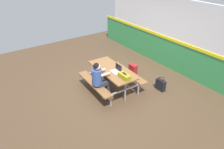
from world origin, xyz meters
TOP-DOWN VIEW (x-y plane):
  - ground_plane at (0.00, 0.00)m, footprint 10.00×10.00m
  - accent_backdrop at (0.00, 2.71)m, footprint 8.00×0.14m
  - picnic_table_main at (0.14, 0.00)m, footprint 1.83×1.63m
  - student_nearer at (0.30, -0.56)m, footprint 0.37×0.53m
  - laptop_silver at (0.35, 0.03)m, footprint 0.33×0.23m
  - toolbox_grey at (0.80, -0.03)m, footprint 0.40×0.18m
  - backpack_dark at (-0.15, 1.14)m, footprint 0.30×0.22m
  - tote_bag_bright at (1.07, 1.26)m, footprint 0.34×0.21m

SIDE VIEW (x-z plane):
  - ground_plane at x=0.00m, z-range -0.02..0.00m
  - tote_bag_bright at x=1.07m, z-range -0.02..0.41m
  - backpack_dark at x=-0.15m, z-range 0.00..0.44m
  - picnic_table_main at x=0.14m, z-range 0.20..0.94m
  - student_nearer at x=0.30m, z-range 0.10..1.31m
  - laptop_silver at x=0.35m, z-range 0.67..0.90m
  - toolbox_grey at x=0.80m, z-range 0.72..0.90m
  - accent_backdrop at x=0.00m, z-range -0.05..2.55m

